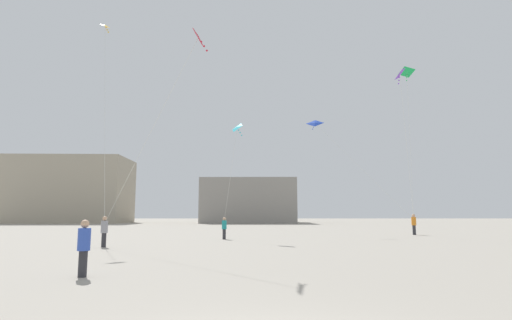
# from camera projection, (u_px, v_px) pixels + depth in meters

# --- Properties ---
(person_in_grey) EXTENTS (0.37, 0.37, 1.70)m
(person_in_grey) POSITION_uv_depth(u_px,v_px,m) (104.00, 230.00, 22.22)
(person_in_grey) COLOR #2D2D33
(person_in_grey) RESTS_ON ground_plane
(person_in_orange) EXTENTS (0.40, 0.40, 1.82)m
(person_in_orange) POSITION_uv_depth(u_px,v_px,m) (414.00, 223.00, 35.07)
(person_in_orange) COLOR #2D2D33
(person_in_orange) RESTS_ON ground_plane
(person_in_blue) EXTENTS (0.36, 0.36, 1.66)m
(person_in_blue) POSITION_uv_depth(u_px,v_px,m) (84.00, 245.00, 11.82)
(person_in_blue) COLOR #2D2D33
(person_in_blue) RESTS_ON ground_plane
(person_in_teal) EXTENTS (0.34, 0.34, 1.58)m
(person_in_teal) POSITION_uv_depth(u_px,v_px,m) (224.00, 227.00, 29.02)
(person_in_teal) COLOR #2D2D33
(person_in_teal) RESTS_ON ground_plane
(kite_cyan_delta) EXTENTS (1.37, 1.20, 7.32)m
(kite_cyan_delta) POSITION_uv_depth(u_px,v_px,m) (237.00, 129.00, 30.29)
(kite_cyan_delta) COLOR #1EB2C6
(kite_cobalt_delta) EXTENTS (8.87, 2.57, 9.46)m
(kite_cobalt_delta) POSITION_uv_depth(u_px,v_px,m) (317.00, 125.00, 38.27)
(kite_cobalt_delta) COLOR blue
(kite_crimson_delta) EXTENTS (6.06, 4.69, 9.48)m
(kite_crimson_delta) POSITION_uv_depth(u_px,v_px,m) (197.00, 42.00, 19.60)
(kite_crimson_delta) COLOR red
(kite_violet_delta) EXTENTS (3.33, 6.61, 11.56)m
(kite_violet_delta) POSITION_uv_depth(u_px,v_px,m) (400.00, 77.00, 30.88)
(kite_violet_delta) COLOR purple
(kite_amber_diamond) EXTENTS (3.21, 5.97, 14.57)m
(kite_amber_diamond) POSITION_uv_depth(u_px,v_px,m) (105.00, 31.00, 29.31)
(kite_amber_diamond) COLOR yellow
(kite_emerald_delta) EXTENTS (1.14, 2.16, 13.27)m
(kite_emerald_delta) POSITION_uv_depth(u_px,v_px,m) (407.00, 76.00, 35.31)
(kite_emerald_delta) COLOR green
(building_left_hall) EXTENTS (22.95, 13.59, 12.93)m
(building_left_hall) POSITION_uv_depth(u_px,v_px,m) (70.00, 190.00, 80.28)
(building_left_hall) COLOR #A39984
(building_left_hall) RESTS_ON ground_plane
(building_centre_hall) EXTENTS (18.65, 17.79, 8.63)m
(building_centre_hall) POSITION_uv_depth(u_px,v_px,m) (249.00, 202.00, 82.61)
(building_centre_hall) COLOR gray
(building_centre_hall) RESTS_ON ground_plane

